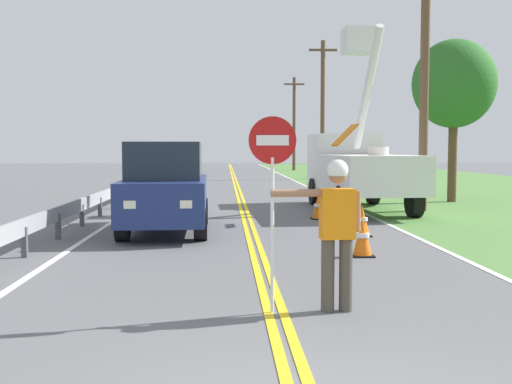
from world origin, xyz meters
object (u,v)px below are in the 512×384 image
stop_sign_paddle (272,170)px  roadside_tree_verge (454,85)px  flagger_worker (336,225)px  utility_pole_far (294,122)px  traffic_cone_mid (362,221)px  utility_pole_near (425,74)px  utility_bucket_truck (357,165)px  traffic_cone_tail (318,207)px  utility_pole_mid (323,107)px  oncoming_suv_nearest (166,187)px  traffic_cone_lead (362,238)px

stop_sign_paddle → roadside_tree_verge: roadside_tree_verge is taller
flagger_worker → utility_pole_far: (4.85, 48.76, 3.26)m
stop_sign_paddle → traffic_cone_mid: 7.05m
utility_pole_near → utility_pole_far: (0.01, 36.81, 0.04)m
utility_bucket_truck → traffic_cone_tail: bearing=-120.7°
utility_bucket_truck → utility_pole_mid: (2.04, 20.37, 3.17)m
utility_bucket_truck → utility_pole_far: (1.94, 36.12, 2.88)m
flagger_worker → oncoming_suv_nearest: bearing=110.1°
flagger_worker → traffic_cone_tail: 9.98m
utility_bucket_truck → flagger_worker: bearing=-103.0°
stop_sign_paddle → utility_bucket_truck: 13.22m
oncoming_suv_nearest → flagger_worker: bearing=-69.9°
utility_pole_mid → roadside_tree_verge: (2.03, -17.75, -0.32)m
oncoming_suv_nearest → traffic_cone_lead: oncoming_suv_nearest is taller
utility_pole_near → roadside_tree_verge: size_ratio=1.38×
utility_bucket_truck → traffic_cone_lead: (-1.75, -8.83, -1.09)m
flagger_worker → stop_sign_paddle: bearing=-176.8°
flagger_worker → stop_sign_paddle: 1.02m
traffic_cone_tail → roadside_tree_verge: (5.73, 5.40, 3.93)m
stop_sign_paddle → traffic_cone_mid: size_ratio=3.33×
oncoming_suv_nearest → traffic_cone_tail: oncoming_suv_nearest is taller
utility_pole_far → utility_bucket_truck: bearing=-93.1°
traffic_cone_lead → utility_pole_near: bearing=65.7°
oncoming_suv_nearest → traffic_cone_mid: (4.42, -0.95, -0.72)m
utility_pole_mid → utility_pole_near: bearing=-90.3°
oncoming_suv_nearest → utility_pole_far: size_ratio=0.56×
utility_bucket_truck → traffic_cone_mid: utility_bucket_truck is taller
utility_pole_far → utility_pole_near: bearing=-90.0°
traffic_cone_mid → roadside_tree_verge: 11.04m
oncoming_suv_nearest → roadside_tree_verge: (9.69, 7.92, 3.21)m
oncoming_suv_nearest → utility_pole_far: 42.21m
utility_pole_near → utility_pole_mid: 21.07m
utility_pole_far → flagger_worker: bearing=-95.7°
utility_bucket_truck → oncoming_suv_nearest: (-5.61, -5.29, -0.36)m
oncoming_suv_nearest → traffic_cone_lead: size_ratio=6.63×
oncoming_suv_nearest → traffic_cone_tail: 4.74m
traffic_cone_lead → traffic_cone_tail: same height
flagger_worker → traffic_cone_lead: bearing=73.1°
traffic_cone_lead → roadside_tree_verge: size_ratio=0.12×
flagger_worker → traffic_cone_tail: bearing=82.7°
utility_pole_mid → traffic_cone_mid: (-3.23, -26.61, -4.26)m
stop_sign_paddle → traffic_cone_tail: stop_sign_paddle is taller
stop_sign_paddle → utility_pole_near: utility_pole_near is taller
traffic_cone_tail → roadside_tree_verge: roadside_tree_verge is taller
traffic_cone_lead → traffic_cone_mid: 2.65m
oncoming_suv_nearest → utility_pole_near: bearing=31.4°
flagger_worker → roadside_tree_verge: (6.99, 15.27, 3.22)m
utility_bucket_truck → utility_pole_mid: bearing=84.3°
utility_pole_near → traffic_cone_lead: size_ratio=11.66×
utility_pole_far → roadside_tree_verge: size_ratio=1.40×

